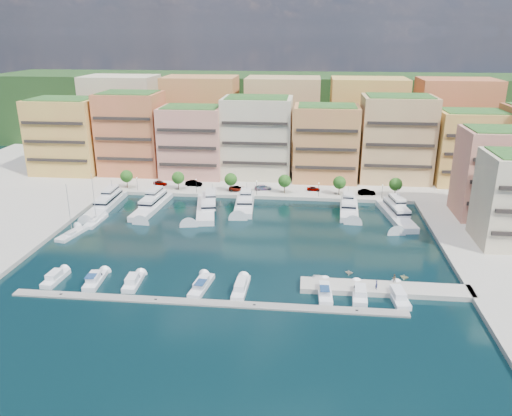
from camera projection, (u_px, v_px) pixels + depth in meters
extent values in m
plane|color=black|center=(243.00, 239.00, 117.46)|extent=(400.00, 400.00, 0.00)
cube|color=#9E998E|center=(266.00, 170.00, 175.57)|extent=(220.00, 64.00, 2.00)
cube|color=#193114|center=(275.00, 142.00, 220.57)|extent=(240.00, 40.00, 58.00)
cube|color=gray|center=(205.00, 304.00, 89.63)|extent=(72.00, 2.20, 0.35)
cube|color=#9E998E|center=(385.00, 291.00, 93.85)|extent=(32.00, 5.00, 2.00)
cube|color=gold|center=(66.00, 137.00, 166.56)|extent=(22.00, 16.00, 24.00)
cube|color=black|center=(54.00, 142.00, 158.82)|extent=(20.24, 0.50, 0.90)
cube|color=#215321|center=(62.00, 99.00, 162.42)|extent=(19.36, 14.08, 0.80)
cube|color=#D56847|center=(132.00, 134.00, 165.91)|extent=(20.00, 16.00, 26.00)
cube|color=black|center=(123.00, 139.00, 158.17)|extent=(18.40, 0.50, 0.90)
cube|color=#215321|center=(128.00, 93.00, 161.43)|extent=(17.60, 14.08, 0.80)
cube|color=tan|center=(193.00, 143.00, 162.61)|extent=(20.00, 15.00, 22.00)
cube|color=black|center=(187.00, 148.00, 155.35)|extent=(18.40, 0.50, 0.90)
cube|color=#215321|center=(191.00, 107.00, 158.80)|extent=(17.60, 13.20, 0.80)
cube|color=beige|center=(257.00, 138.00, 161.89)|extent=(22.00, 16.00, 25.00)
cube|color=black|center=(254.00, 144.00, 154.16)|extent=(20.24, 0.50, 0.90)
cube|color=#215321|center=(257.00, 98.00, 157.59)|extent=(19.36, 14.08, 0.80)
cube|color=#CC754C|center=(325.00, 144.00, 158.16)|extent=(20.00, 15.00, 23.00)
cube|color=black|center=(326.00, 149.00, 150.90)|extent=(18.40, 0.50, 0.90)
cube|color=#215321|center=(327.00, 106.00, 154.19)|extent=(17.60, 13.20, 0.80)
cube|color=tan|center=(396.00, 140.00, 157.34)|extent=(22.00, 16.00, 26.00)
cube|color=black|center=(400.00, 145.00, 149.61)|extent=(20.24, 0.50, 0.90)
cube|color=#215321|center=(400.00, 96.00, 152.87)|extent=(19.36, 14.08, 0.80)
cube|color=gold|center=(469.00, 149.00, 153.95)|extent=(20.00, 15.00, 22.00)
cube|color=black|center=(477.00, 155.00, 146.68)|extent=(18.40, 0.50, 0.90)
cube|color=#215321|center=(474.00, 112.00, 150.14)|extent=(17.60, 13.20, 0.80)
cube|color=tan|center=(496.00, 175.00, 126.02)|extent=(18.00, 14.00, 22.00)
cube|color=black|center=(506.00, 183.00, 119.23)|extent=(16.56, 0.50, 0.90)
cube|color=#215321|center=(503.00, 130.00, 122.22)|extent=(15.84, 12.32, 0.80)
cube|color=beige|center=(123.00, 117.00, 186.96)|extent=(26.00, 18.00, 30.00)
cube|color=#CC754C|center=(201.00, 118.00, 183.97)|extent=(26.00, 18.00, 30.00)
cube|color=tan|center=(283.00, 120.00, 180.98)|extent=(26.00, 18.00, 30.00)
cube|color=gold|center=(367.00, 121.00, 178.00)|extent=(26.00, 18.00, 30.00)
cube|color=#D56847|center=(453.00, 123.00, 175.01)|extent=(26.00, 18.00, 30.00)
cylinder|color=#473323|center=(127.00, 183.00, 152.01)|extent=(0.24, 0.24, 3.00)
sphere|color=#184F16|center=(127.00, 176.00, 151.26)|extent=(3.80, 3.80, 3.80)
cylinder|color=#473323|center=(178.00, 185.00, 150.41)|extent=(0.24, 0.24, 3.00)
sphere|color=#184F16|center=(178.00, 178.00, 149.66)|extent=(3.80, 3.80, 3.80)
cylinder|color=#473323|center=(231.00, 187.00, 148.82)|extent=(0.24, 0.24, 3.00)
sphere|color=#184F16|center=(231.00, 179.00, 148.07)|extent=(3.80, 3.80, 3.80)
cylinder|color=#473323|center=(284.00, 188.00, 147.23)|extent=(0.24, 0.24, 3.00)
sphere|color=#184F16|center=(285.00, 181.00, 146.48)|extent=(3.80, 3.80, 3.80)
cylinder|color=#473323|center=(339.00, 190.00, 145.63)|extent=(0.24, 0.24, 3.00)
sphere|color=#184F16|center=(339.00, 183.00, 144.88)|extent=(3.80, 3.80, 3.80)
cylinder|color=#473323|center=(395.00, 192.00, 144.04)|extent=(0.24, 0.24, 3.00)
sphere|color=#184F16|center=(396.00, 184.00, 143.29)|extent=(3.80, 3.80, 3.80)
cylinder|color=black|center=(137.00, 184.00, 149.29)|extent=(0.10, 0.10, 4.00)
sphere|color=#FFF2CC|center=(137.00, 178.00, 148.60)|extent=(0.30, 0.30, 0.30)
cylinder|color=black|center=(196.00, 186.00, 147.49)|extent=(0.10, 0.10, 4.00)
sphere|color=#FFF2CC|center=(196.00, 180.00, 146.81)|extent=(0.30, 0.30, 0.30)
cylinder|color=black|center=(257.00, 188.00, 145.70)|extent=(0.10, 0.10, 4.00)
sphere|color=#FFF2CC|center=(257.00, 181.00, 145.02)|extent=(0.30, 0.30, 0.30)
cylinder|color=black|center=(319.00, 190.00, 143.91)|extent=(0.10, 0.10, 4.00)
sphere|color=#FFF2CC|center=(319.00, 183.00, 143.22)|extent=(0.30, 0.30, 0.30)
cylinder|color=black|center=(382.00, 192.00, 142.12)|extent=(0.10, 0.10, 4.00)
sphere|color=#FFF2CC|center=(383.00, 185.00, 141.43)|extent=(0.30, 0.30, 0.30)
cube|color=silver|center=(106.00, 207.00, 137.93)|extent=(4.71, 22.73, 2.30)
cube|color=silver|center=(108.00, 197.00, 139.38)|extent=(3.81, 12.51, 1.80)
cube|color=black|center=(108.00, 197.00, 139.38)|extent=(3.87, 12.58, 0.55)
cube|color=silver|center=(110.00, 190.00, 140.55)|extent=(2.76, 6.83, 1.40)
cylinder|color=#B2B2B7|center=(111.00, 183.00, 141.29)|extent=(0.14, 0.14, 1.80)
cube|color=silver|center=(152.00, 208.00, 137.11)|extent=(6.34, 22.00, 2.30)
cube|color=silver|center=(154.00, 199.00, 138.46)|extent=(4.74, 12.20, 1.80)
cube|color=black|center=(154.00, 199.00, 138.46)|extent=(4.80, 12.26, 0.55)
cube|color=silver|center=(155.00, 191.00, 139.55)|extent=(3.29, 6.71, 1.40)
cylinder|color=#B2B2B7|center=(156.00, 184.00, 140.24)|extent=(0.14, 0.14, 1.80)
cube|color=black|center=(152.00, 210.00, 137.26)|extent=(6.39, 22.05, 0.35)
cube|color=silver|center=(206.00, 210.00, 135.39)|extent=(8.63, 22.61, 2.30)
cube|color=silver|center=(207.00, 201.00, 136.78)|extent=(5.97, 12.67, 1.80)
cube|color=black|center=(207.00, 201.00, 136.78)|extent=(6.04, 12.74, 0.55)
cube|color=silver|center=(208.00, 193.00, 137.91)|extent=(3.94, 7.04, 1.40)
cylinder|color=#B2B2B7|center=(209.00, 186.00, 138.62)|extent=(0.14, 0.14, 1.80)
cube|color=silver|center=(244.00, 208.00, 137.29)|extent=(6.05, 16.26, 2.30)
cube|color=silver|center=(245.00, 199.00, 138.10)|extent=(4.66, 9.03, 1.80)
cube|color=black|center=(245.00, 199.00, 138.10)|extent=(4.72, 9.10, 0.55)
cube|color=silver|center=(245.00, 192.00, 138.76)|extent=(3.29, 4.98, 1.40)
cylinder|color=#B2B2B7|center=(246.00, 186.00, 139.12)|extent=(0.14, 0.14, 1.80)
cube|color=silver|center=(349.00, 212.00, 134.41)|extent=(5.56, 16.27, 2.30)
cube|color=silver|center=(349.00, 203.00, 135.23)|extent=(4.31, 9.02, 1.80)
cube|color=black|center=(349.00, 203.00, 135.23)|extent=(4.37, 9.09, 0.55)
cube|color=silver|center=(349.00, 195.00, 135.90)|extent=(3.06, 4.96, 1.40)
cylinder|color=#B2B2B7|center=(349.00, 189.00, 136.26)|extent=(0.14, 0.14, 1.80)
cube|color=silver|center=(396.00, 217.00, 130.43)|extent=(8.03, 22.43, 2.30)
cube|color=silver|center=(395.00, 207.00, 131.81)|extent=(5.61, 12.53, 1.80)
cube|color=black|center=(395.00, 207.00, 131.81)|extent=(5.68, 12.60, 0.55)
cube|color=silver|center=(395.00, 199.00, 132.92)|extent=(3.74, 6.95, 1.40)
cylinder|color=#B2B2B7|center=(394.00, 192.00, 133.63)|extent=(0.14, 0.14, 1.80)
cube|color=silver|center=(56.00, 280.00, 97.78)|extent=(2.85, 7.46, 1.40)
cube|color=silver|center=(54.00, 274.00, 97.00)|extent=(2.10, 3.63, 1.10)
cube|color=black|center=(58.00, 272.00, 98.46)|extent=(1.75, 0.20, 0.55)
cube|color=silver|center=(95.00, 282.00, 96.97)|extent=(3.12, 7.80, 1.40)
cube|color=silver|center=(94.00, 277.00, 96.18)|extent=(2.27, 3.80, 1.10)
cube|color=black|center=(97.00, 274.00, 97.70)|extent=(1.86, 0.23, 0.55)
cube|color=navy|center=(91.00, 276.00, 95.05)|extent=(1.97, 2.41, 0.12)
cube|color=silver|center=(133.00, 284.00, 96.21)|extent=(2.88, 7.32, 1.40)
cube|color=silver|center=(132.00, 278.00, 95.44)|extent=(2.15, 3.55, 1.10)
cube|color=black|center=(135.00, 276.00, 96.87)|extent=(1.84, 0.19, 0.55)
cube|color=silver|center=(202.00, 287.00, 94.88)|extent=(3.60, 9.40, 1.40)
cube|color=silver|center=(201.00, 282.00, 94.01)|extent=(2.45, 4.61, 1.10)
cube|color=black|center=(203.00, 279.00, 95.81)|extent=(1.74, 0.33, 0.55)
cube|color=navy|center=(199.00, 282.00, 92.70)|extent=(2.04, 2.95, 0.12)
cube|color=silver|center=(241.00, 289.00, 94.12)|extent=(2.67, 9.03, 1.40)
cube|color=silver|center=(241.00, 284.00, 93.27)|extent=(2.00, 4.36, 1.10)
cube|color=black|center=(242.00, 281.00, 95.03)|extent=(1.73, 0.15, 0.55)
cube|color=silver|center=(324.00, 294.00, 92.56)|extent=(2.81, 8.79, 1.40)
cube|color=silver|center=(325.00, 288.00, 91.72)|extent=(2.08, 4.25, 1.10)
cube|color=black|center=(325.00, 285.00, 93.44)|extent=(1.76, 0.17, 0.55)
cube|color=navy|center=(325.00, 289.00, 90.46)|extent=(1.82, 2.68, 0.12)
cube|color=silver|center=(360.00, 295.00, 91.92)|extent=(3.10, 8.04, 1.40)
cube|color=silver|center=(360.00, 290.00, 91.12)|extent=(2.27, 3.91, 1.10)
cube|color=black|center=(359.00, 287.00, 92.68)|extent=(1.88, 0.22, 0.55)
cube|color=silver|center=(397.00, 297.00, 91.24)|extent=(3.65, 9.10, 1.40)
cube|color=silver|center=(398.00, 292.00, 90.39)|extent=(2.54, 4.46, 1.10)
cube|color=black|center=(397.00, 289.00, 92.14)|extent=(1.89, 0.32, 0.55)
cube|color=silver|center=(72.00, 235.00, 119.40)|extent=(4.58, 9.54, 1.20)
cube|color=silver|center=(70.00, 233.00, 118.24)|extent=(2.11, 2.58, 0.60)
cylinder|color=#B2B2B7|center=(69.00, 208.00, 117.62)|extent=(0.14, 0.14, 12.00)
cylinder|color=#B2B2B7|center=(68.00, 231.00, 117.58)|extent=(0.93, 4.06, 0.10)
cube|color=silver|center=(96.00, 222.00, 127.53)|extent=(3.04, 9.52, 1.20)
cube|color=silver|center=(94.00, 220.00, 126.35)|extent=(1.70, 2.41, 0.60)
cylinder|color=#B2B2B7|center=(94.00, 197.00, 125.77)|extent=(0.14, 0.14, 12.00)
cylinder|color=#B2B2B7|center=(93.00, 218.00, 125.67)|extent=(0.25, 4.25, 0.10)
imported|color=silver|center=(323.00, 279.00, 97.67)|extent=(5.14, 4.36, 0.91)
imported|color=beige|center=(349.00, 272.00, 100.40)|extent=(1.98, 1.84, 0.86)
imported|color=beige|center=(404.00, 277.00, 98.53)|extent=(2.19, 2.08, 0.91)
imported|color=gray|center=(160.00, 183.00, 155.09)|extent=(4.65, 2.83, 1.48)
imported|color=gray|center=(194.00, 183.00, 154.34)|extent=(5.34, 2.33, 1.71)
imported|color=gray|center=(238.00, 188.00, 149.48)|extent=(5.65, 2.87, 1.53)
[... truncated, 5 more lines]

